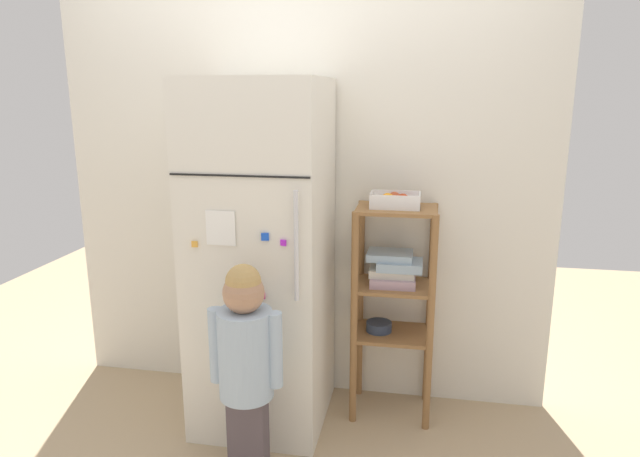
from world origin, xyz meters
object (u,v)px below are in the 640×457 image
child_standing (246,353)px  pantry_shelf_unit (393,287)px  refrigerator (262,258)px  fruit_bin (395,201)px

child_standing → pantry_shelf_unit: 0.88m
refrigerator → fruit_bin: 0.71m
child_standing → fruit_bin: 1.02m
refrigerator → fruit_bin: bearing=13.9°
pantry_shelf_unit → refrigerator: bearing=-166.0°
refrigerator → pantry_shelf_unit: 0.68m
refrigerator → child_standing: 0.57m
pantry_shelf_unit → child_standing: bearing=-131.0°
refrigerator → fruit_bin: (0.64, 0.16, 0.28)m
pantry_shelf_unit → fruit_bin: bearing=-157.8°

